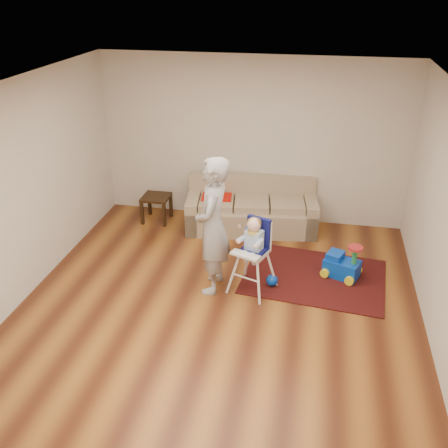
% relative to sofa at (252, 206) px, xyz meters
% --- Properties ---
extents(ground, '(5.50, 5.50, 0.00)m').
position_rel_sofa_xyz_m(ground, '(-0.08, -2.30, -0.40)').
color(ground, '#492111').
rests_on(ground, ground).
extents(room_envelope, '(5.04, 5.52, 2.72)m').
position_rel_sofa_xyz_m(room_envelope, '(-0.08, -1.77, 1.47)').
color(room_envelope, beige).
rests_on(room_envelope, ground).
extents(sofa, '(2.18, 1.13, 0.81)m').
position_rel_sofa_xyz_m(sofa, '(0.00, 0.00, 0.00)').
color(sofa, tan).
rests_on(sofa, ground).
extents(side_table, '(0.45, 0.45, 0.45)m').
position_rel_sofa_xyz_m(side_table, '(-1.61, -0.02, -0.18)').
color(side_table, black).
rests_on(side_table, ground).
extents(area_rug, '(2.02, 1.60, 0.02)m').
position_rel_sofa_xyz_m(area_rug, '(1.08, -1.31, -0.40)').
color(area_rug, black).
rests_on(area_rug, ground).
extents(ride_on_toy, '(0.56, 0.48, 0.51)m').
position_rel_sofa_xyz_m(ride_on_toy, '(1.44, -1.22, -0.13)').
color(ride_on_toy, '#0940BF').
rests_on(ride_on_toy, area_rug).
extents(toy_ball, '(0.16, 0.16, 0.16)m').
position_rel_sofa_xyz_m(toy_ball, '(0.53, -1.66, -0.31)').
color(toy_ball, '#0940BF').
rests_on(toy_ball, area_rug).
extents(high_chair, '(0.63, 0.63, 1.06)m').
position_rel_sofa_xyz_m(high_chair, '(0.28, -1.78, 0.11)').
color(high_chair, silver).
rests_on(high_chair, ground).
extents(adult, '(0.45, 0.68, 1.83)m').
position_rel_sofa_xyz_m(adult, '(-0.24, -1.83, 0.51)').
color(adult, gray).
rests_on(adult, ground).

